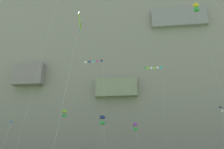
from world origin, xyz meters
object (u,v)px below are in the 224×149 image
kite_delta_upper_mid (13,123)px  kite_box_high_center (102,120)px  kite_banner_upper_right (95,72)px  kite_box_low_center (196,8)px  kite_diamond_mid_center (79,23)px  kite_banner_high_left (154,71)px  kite_box_mid_left (135,127)px  kite_box_low_right (64,114)px

kite_delta_upper_mid → kite_box_high_center: kite_box_high_center is taller
kite_banner_upper_right → kite_box_low_center: bearing=24.8°
kite_banner_upper_right → kite_box_low_center: (19.50, 9.03, 17.08)m
kite_box_low_center → kite_delta_upper_mid: kite_box_low_center is taller
kite_diamond_mid_center → kite_box_high_center: (-0.39, 20.93, -8.80)m
kite_banner_high_left → kite_box_mid_left: (-4.29, -1.34, -11.71)m
kite_box_low_center → kite_box_high_center: kite_box_low_center is taller
kite_banner_upper_right → kite_delta_upper_mid: bearing=174.0°
kite_box_low_right → kite_banner_high_left: bearing=4.1°
kite_banner_high_left → kite_box_mid_left: 12.55m
kite_box_mid_left → kite_box_low_center: bearing=-10.2°
kite_banner_upper_right → kite_delta_upper_mid: (-13.13, 1.39, -7.43)m
kite_banner_high_left → kite_diamond_mid_center: kite_banner_high_left is taller
kite_box_mid_left → kite_diamond_mid_center: bearing=-106.8°
kite_banner_high_left → kite_box_low_right: size_ratio=1.80×
kite_box_mid_left → kite_box_high_center: bearing=174.2°
kite_diamond_mid_center → kite_box_high_center: bearing=91.1°
kite_banner_high_left → kite_delta_upper_mid: kite_banner_high_left is taller
kite_box_low_right → kite_diamond_mid_center: 23.06m
kite_box_mid_left → kite_box_low_right: size_ratio=0.76×
kite_banner_upper_right → kite_delta_upper_mid: 15.14m
kite_box_mid_left → kite_box_high_center: 6.70m
kite_banner_upper_right → kite_box_low_center: size_ratio=0.53×
kite_delta_upper_mid → kite_banner_high_left: bearing=26.3°
kite_diamond_mid_center → kite_box_low_right: bearing=111.8°
kite_box_low_right → kite_box_high_center: bearing=5.0°
kite_banner_upper_right → kite_box_mid_left: bearing=63.5°
kite_box_low_center → kite_banner_high_left: bearing=158.1°
kite_banner_high_left → kite_diamond_mid_center: 24.02m
kite_box_low_right → kite_box_high_center: (7.70, 0.67, -1.33)m
kite_box_high_center → kite_box_mid_left: bearing=-5.8°
kite_banner_high_left → kite_delta_upper_mid: size_ratio=2.55×
kite_box_low_right → kite_banner_upper_right: bearing=-53.6°
kite_banner_high_left → kite_box_low_center: size_ratio=0.63×
kite_banner_high_left → kite_box_mid_left: kite_banner_high_left is taller
kite_box_low_center → kite_diamond_mid_center: kite_box_low_center is taller
kite_diamond_mid_center → kite_box_low_center: bearing=41.8°
kite_banner_upper_right → kite_delta_upper_mid: kite_banner_upper_right is taller
kite_box_low_right → kite_diamond_mid_center: (8.09, -20.26, 7.47)m
kite_box_low_center → kite_banner_upper_right: bearing=-155.2°
kite_box_low_center → kite_diamond_mid_center: 30.07m
kite_box_low_right → kite_box_mid_left: bearing=0.0°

